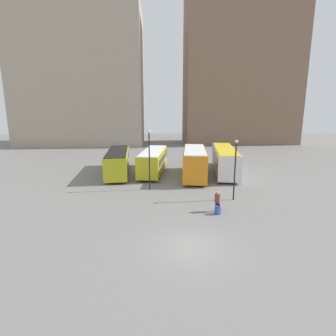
{
  "coord_description": "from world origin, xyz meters",
  "views": [
    {
      "loc": [
        -1.87,
        -13.55,
        7.56
      ],
      "look_at": [
        -0.8,
        10.77,
        2.33
      ],
      "focal_mm": 28.0,
      "sensor_mm": 36.0,
      "label": 1
    }
  ],
  "objects_px": {
    "bus_1": "(153,160)",
    "suitcase": "(218,210)",
    "bus_2": "(194,162)",
    "traveler": "(217,200)",
    "bus_3": "(225,159)",
    "lamp_post_0": "(235,165)",
    "lamp_post_1": "(149,155)",
    "bus_0": "(118,161)"
  },
  "relations": [
    {
      "from": "bus_3",
      "to": "lamp_post_0",
      "type": "xyz_separation_m",
      "value": [
        -1.88,
        -10.61,
        1.42
      ]
    },
    {
      "from": "bus_2",
      "to": "bus_3",
      "type": "distance_m",
      "value": 4.59
    },
    {
      "from": "bus_1",
      "to": "traveler",
      "type": "distance_m",
      "value": 14.51
    },
    {
      "from": "bus_3",
      "to": "lamp_post_1",
      "type": "distance_m",
      "value": 11.89
    },
    {
      "from": "bus_3",
      "to": "lamp_post_1",
      "type": "height_order",
      "value": "lamp_post_1"
    },
    {
      "from": "lamp_post_1",
      "to": "bus_1",
      "type": "bearing_deg",
      "value": 87.91
    },
    {
      "from": "bus_1",
      "to": "suitcase",
      "type": "height_order",
      "value": "bus_1"
    },
    {
      "from": "bus_0",
      "to": "lamp_post_1",
      "type": "bearing_deg",
      "value": -155.06
    },
    {
      "from": "traveler",
      "to": "lamp_post_1",
      "type": "distance_m",
      "value": 8.47
    },
    {
      "from": "bus_0",
      "to": "traveler",
      "type": "bearing_deg",
      "value": -149.38
    },
    {
      "from": "bus_2",
      "to": "traveler",
      "type": "bearing_deg",
      "value": -171.86
    },
    {
      "from": "bus_2",
      "to": "lamp_post_0",
      "type": "bearing_deg",
      "value": -158.1
    },
    {
      "from": "lamp_post_0",
      "to": "suitcase",
      "type": "bearing_deg",
      "value": -123.68
    },
    {
      "from": "bus_3",
      "to": "traveler",
      "type": "relative_size",
      "value": 7.46
    },
    {
      "from": "bus_1",
      "to": "suitcase",
      "type": "relative_size",
      "value": 11.68
    },
    {
      "from": "suitcase",
      "to": "lamp_post_1",
      "type": "height_order",
      "value": "lamp_post_1"
    },
    {
      "from": "suitcase",
      "to": "lamp_post_1",
      "type": "bearing_deg",
      "value": 16.59
    },
    {
      "from": "bus_2",
      "to": "lamp_post_1",
      "type": "height_order",
      "value": "lamp_post_1"
    },
    {
      "from": "bus_1",
      "to": "suitcase",
      "type": "distance_m",
      "value": 15.01
    },
    {
      "from": "traveler",
      "to": "suitcase",
      "type": "xyz_separation_m",
      "value": [
        -0.06,
        -0.51,
        -0.66
      ]
    },
    {
      "from": "bus_3",
      "to": "traveler",
      "type": "xyz_separation_m",
      "value": [
        -3.95,
        -13.31,
        -0.72
      ]
    },
    {
      "from": "bus_2",
      "to": "traveler",
      "type": "height_order",
      "value": "bus_2"
    },
    {
      "from": "bus_0",
      "to": "bus_2",
      "type": "height_order",
      "value": "bus_2"
    },
    {
      "from": "traveler",
      "to": "lamp_post_1",
      "type": "xyz_separation_m",
      "value": [
        -5.34,
        6.09,
        2.47
      ]
    },
    {
      "from": "traveler",
      "to": "lamp_post_1",
      "type": "height_order",
      "value": "lamp_post_1"
    },
    {
      "from": "bus_1",
      "to": "bus_3",
      "type": "relative_size",
      "value": 0.85
    },
    {
      "from": "bus_2",
      "to": "suitcase",
      "type": "bearing_deg",
      "value": -172.2
    },
    {
      "from": "bus_3",
      "to": "suitcase",
      "type": "relative_size",
      "value": 13.8
    },
    {
      "from": "lamp_post_0",
      "to": "bus_3",
      "type": "bearing_deg",
      "value": 79.96
    },
    {
      "from": "bus_3",
      "to": "lamp_post_0",
      "type": "distance_m",
      "value": 10.87
    },
    {
      "from": "bus_3",
      "to": "suitcase",
      "type": "xyz_separation_m",
      "value": [
        -4.02,
        -13.82,
        -1.39
      ]
    },
    {
      "from": "traveler",
      "to": "bus_0",
      "type": "bearing_deg",
      "value": 13.38
    },
    {
      "from": "lamp_post_0",
      "to": "lamp_post_1",
      "type": "xyz_separation_m",
      "value": [
        -7.41,
        3.4,
        0.32
      ]
    },
    {
      "from": "bus_1",
      "to": "traveler",
      "type": "bearing_deg",
      "value": -152.11
    },
    {
      "from": "bus_2",
      "to": "suitcase",
      "type": "height_order",
      "value": "bus_2"
    },
    {
      "from": "lamp_post_0",
      "to": "lamp_post_1",
      "type": "distance_m",
      "value": 8.16
    },
    {
      "from": "traveler",
      "to": "suitcase",
      "type": "relative_size",
      "value": 1.85
    },
    {
      "from": "traveler",
      "to": "suitcase",
      "type": "distance_m",
      "value": 0.84
    },
    {
      "from": "bus_2",
      "to": "traveler",
      "type": "xyz_separation_m",
      "value": [
        0.16,
        -11.29,
        -0.82
      ]
    },
    {
      "from": "bus_3",
      "to": "lamp_post_0",
      "type": "relative_size",
      "value": 2.33
    },
    {
      "from": "suitcase",
      "to": "bus_3",
      "type": "bearing_deg",
      "value": -38.21
    },
    {
      "from": "traveler",
      "to": "lamp_post_0",
      "type": "relative_size",
      "value": 0.31
    }
  ]
}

